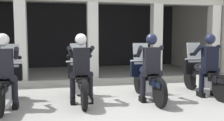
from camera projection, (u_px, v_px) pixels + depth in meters
ground_plane at (95, 79)px, 9.17m from camera, size 80.00×80.00×0.00m
station_building at (85, 23)px, 10.97m from camera, size 10.39×4.76×3.26m
kerb_strip at (95, 81)px, 8.35m from camera, size 9.89×0.24×0.12m
motorcycle_far_left at (7, 83)px, 5.56m from camera, size 0.62×2.04×1.35m
police_officer_far_left at (4, 65)px, 5.25m from camera, size 0.63×0.61×1.58m
motorcycle_center_left at (80, 80)px, 6.03m from camera, size 0.62×2.04×1.35m
police_officer_center_left at (81, 62)px, 5.71m from camera, size 0.63×0.61×1.58m
motorcycle_center_right at (147, 78)px, 6.22m from camera, size 0.62×2.04×1.35m
police_officer_center_right at (151, 62)px, 5.90m from camera, size 0.63×0.61×1.58m
motorcycle_far_right at (202, 75)px, 6.70m from camera, size 0.62×2.04×1.35m
police_officer_far_right at (209, 60)px, 6.39m from camera, size 0.63×0.61×1.58m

